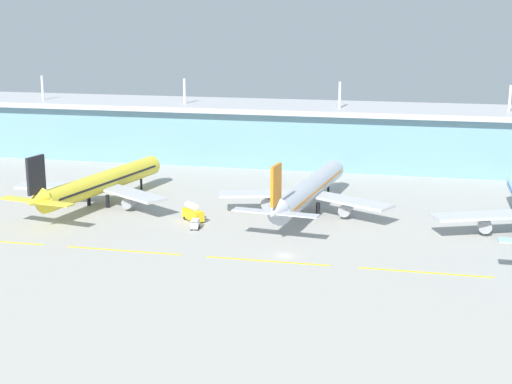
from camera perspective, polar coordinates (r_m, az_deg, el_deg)
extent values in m
plane|color=#A8A59E|center=(171.89, 2.17, -4.81)|extent=(600.00, 600.00, 0.00)
cube|color=#6693A8|center=(272.48, 6.36, 4.05)|extent=(280.00, 28.00, 19.33)
cube|color=#B2B2B7|center=(270.96, 6.41, 6.25)|extent=(288.00, 34.00, 1.80)
cylinder|color=silver|center=(298.88, -15.74, 7.55)|extent=(0.90, 0.90, 9.00)
cylinder|color=silver|center=(276.75, -5.39, 7.55)|extent=(0.90, 0.90, 9.00)
cylinder|color=silver|center=(264.81, 6.31, 7.27)|extent=(0.90, 0.90, 9.00)
cylinder|color=silver|center=(264.44, 18.53, 6.65)|extent=(0.90, 0.90, 9.00)
cylinder|color=yellow|center=(219.84, -11.38, 0.75)|extent=(15.53, 52.98, 5.80)
cone|color=yellow|center=(243.12, -7.58, 2.11)|extent=(6.16, 4.96, 5.51)
cone|color=yellow|center=(196.87, -16.26, -0.65)|extent=(6.08, 7.43, 5.72)
cube|color=black|center=(196.21, -16.20, 1.24)|extent=(1.88, 6.42, 9.50)
cube|color=yellow|center=(200.78, -17.38, -0.52)|extent=(10.42, 5.01, 0.36)
cube|color=yellow|center=(193.89, -14.91, -0.84)|extent=(10.42, 5.01, 0.36)
cube|color=#B7BABF|center=(223.68, -14.54, 0.46)|extent=(24.87, 11.36, 0.70)
cylinder|color=gray|center=(224.69, -14.03, -0.19)|extent=(3.98, 5.02, 3.20)
cube|color=#B7BABF|center=(209.99, -9.36, -0.12)|extent=(23.87, 18.70, 0.70)
cylinder|color=gray|center=(212.47, -9.39, -0.74)|extent=(3.98, 5.02, 3.20)
cylinder|color=black|center=(236.94, -8.61, 0.62)|extent=(0.70, 0.70, 3.60)
cylinder|color=black|center=(220.35, -12.45, -0.53)|extent=(1.10, 1.10, 3.60)
cylinder|color=black|center=(216.73, -11.08, -0.69)|extent=(1.10, 1.10, 3.60)
cube|color=black|center=(219.75, -11.39, 0.85)|extent=(14.59, 47.79, 0.60)
cylinder|color=#ADB2BC|center=(207.40, 4.06, 0.23)|extent=(12.29, 56.06, 5.80)
cone|color=#ADB2BC|center=(235.69, 6.01, 1.80)|extent=(5.94, 4.62, 5.51)
cone|color=#ADB2BC|center=(178.41, 1.41, -1.54)|extent=(5.67, 7.16, 5.72)
cube|color=orange|center=(177.77, 1.52, 0.55)|extent=(1.44, 6.44, 9.50)
cube|color=#ADB2BC|center=(180.64, -0.20, -1.41)|extent=(10.31, 4.35, 0.36)
cube|color=#ADB2BC|center=(177.36, 3.15, -1.72)|extent=(10.31, 4.35, 0.36)
cube|color=#B7BABF|center=(207.03, 0.52, -0.13)|extent=(24.94, 12.88, 0.70)
cylinder|color=gray|center=(208.66, 0.96, -0.82)|extent=(3.70, 4.84, 3.20)
cube|color=#B7BABF|center=(200.75, 7.02, -0.67)|extent=(24.32, 17.50, 0.70)
cylinder|color=gray|center=(203.06, 6.75, -1.31)|extent=(3.70, 4.84, 3.20)
cylinder|color=black|center=(228.18, 5.45, 0.21)|extent=(0.70, 0.70, 3.60)
cylinder|color=black|center=(206.58, 2.96, -1.15)|extent=(1.10, 1.10, 3.60)
cylinder|color=black|center=(204.92, 4.68, -1.30)|extent=(1.10, 1.10, 3.60)
cube|color=orange|center=(207.31, 4.06, 0.34)|extent=(11.67, 50.53, 0.60)
cube|color=#B7BABF|center=(193.04, 16.53, -1.71)|extent=(24.78, 15.42, 0.70)
cylinder|color=gray|center=(195.25, 16.80, -2.41)|extent=(3.23, 4.52, 3.20)
cube|color=yellow|center=(178.02, -9.92, -4.35)|extent=(28.00, 0.70, 0.04)
cube|color=yellow|center=(168.26, 0.88, -5.21)|extent=(28.00, 0.70, 0.04)
cube|color=yellow|center=(165.05, 12.57, -5.92)|extent=(28.00, 0.70, 0.04)
cube|color=gold|center=(199.80, -4.74, -1.70)|extent=(7.07, 6.78, 2.60)
cylinder|color=silver|center=(199.91, -4.87, -1.05)|extent=(4.30, 4.17, 2.00)
cylinder|color=black|center=(198.61, -4.07, -2.17)|extent=(0.90, 0.87, 0.90)
cylinder|color=black|center=(197.47, -4.66, -2.28)|extent=(0.90, 0.87, 0.90)
cylinder|color=black|center=(202.81, -4.80, -1.86)|extent=(0.90, 0.87, 0.90)
cylinder|color=black|center=(201.70, -5.38, -1.96)|extent=(0.90, 0.87, 0.90)
cube|color=silver|center=(192.66, -4.59, -2.43)|extent=(2.25, 3.80, 1.60)
cube|color=silver|center=(192.35, -4.60, -2.10)|extent=(2.20, 3.45, 0.16)
cylinder|color=black|center=(191.55, -4.41, -2.77)|extent=(0.46, 0.94, 0.90)
cylinder|color=black|center=(191.83, -4.89, -2.76)|extent=(0.46, 0.94, 0.90)
cylinder|color=black|center=(193.94, -4.29, -2.56)|extent=(0.46, 0.94, 0.90)
cylinder|color=black|center=(194.21, -4.76, -2.55)|extent=(0.46, 0.94, 0.90)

